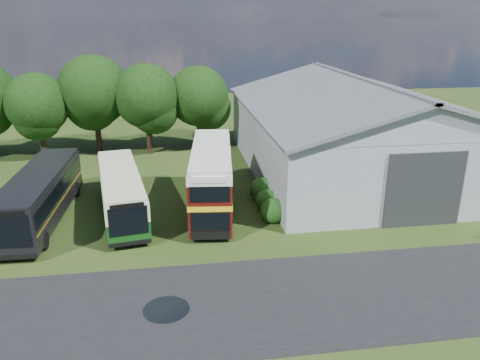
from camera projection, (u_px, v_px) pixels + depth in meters
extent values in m
plane|color=#213611|center=(195.00, 274.00, 24.98)|extent=(120.00, 120.00, 0.00)
cube|color=black|center=(260.00, 301.00, 22.61)|extent=(60.00, 8.00, 0.02)
cylinder|color=black|center=(166.00, 310.00, 21.98)|extent=(2.20, 2.20, 0.01)
cube|color=gray|center=(354.00, 139.00, 41.08)|extent=(18.00, 24.00, 5.50)
cube|color=#2D3033|center=(424.00, 190.00, 29.91)|extent=(5.20, 0.18, 5.00)
cylinder|color=black|center=(43.00, 143.00, 44.53)|extent=(0.56, 0.56, 3.06)
sphere|color=black|center=(37.00, 104.00, 43.28)|extent=(5.78, 5.78, 5.78)
cylinder|color=black|center=(99.00, 135.00, 46.36)|extent=(0.56, 0.56, 3.60)
sphere|color=black|center=(94.00, 91.00, 44.89)|extent=(6.80, 6.80, 6.80)
cylinder|color=black|center=(149.00, 137.00, 46.18)|extent=(0.56, 0.56, 3.31)
sphere|color=black|center=(147.00, 96.00, 44.83)|extent=(6.26, 6.26, 6.26)
cylinder|color=black|center=(199.00, 134.00, 47.65)|extent=(0.56, 0.56, 3.17)
sphere|color=black|center=(198.00, 96.00, 46.36)|extent=(5.98, 5.98, 5.98)
sphere|color=#194714|center=(273.00, 221.00, 31.36)|extent=(1.70, 1.70, 1.70)
sphere|color=#194714|center=(267.00, 210.00, 33.23)|extent=(1.60, 1.60, 1.60)
sphere|color=#194714|center=(261.00, 199.00, 35.09)|extent=(1.80, 1.80, 1.80)
cube|color=#103C11|center=(121.00, 191.00, 31.96)|extent=(4.34, 11.48, 2.79)
cube|color=#460F0A|center=(212.00, 177.00, 32.43)|extent=(3.88, 10.91, 4.27)
cube|color=black|center=(40.00, 195.00, 30.94)|extent=(3.29, 12.27, 3.02)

